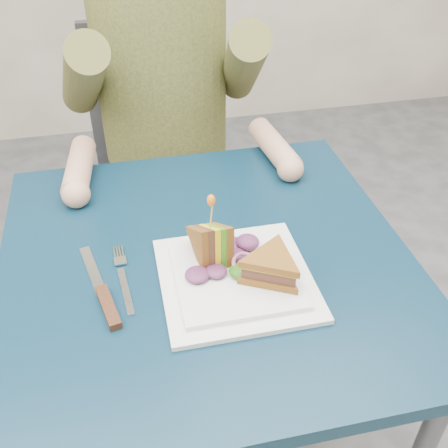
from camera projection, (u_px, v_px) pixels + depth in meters
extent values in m
cube|color=black|center=(207.00, 262.00, 0.97)|extent=(0.75, 0.75, 0.03)
cylinder|color=#595B5E|center=(69.00, 304.00, 1.39)|extent=(0.04, 0.04, 0.70)
cylinder|color=#595B5E|center=(298.00, 269.00, 1.50)|extent=(0.04, 0.04, 0.70)
cube|color=#47474C|center=(170.00, 194.00, 1.62)|extent=(0.42, 0.40, 0.04)
cube|color=#47474C|center=(157.00, 94.00, 1.61)|extent=(0.42, 0.03, 0.46)
cylinder|color=#47474C|center=(124.00, 295.00, 1.61)|extent=(0.02, 0.02, 0.43)
cylinder|color=#47474C|center=(238.00, 277.00, 1.67)|extent=(0.02, 0.02, 0.43)
cylinder|color=#47474C|center=(118.00, 228.00, 1.87)|extent=(0.02, 0.02, 0.43)
cylinder|color=#47474C|center=(217.00, 215.00, 1.93)|extent=(0.02, 0.02, 0.43)
cylinder|color=#4D5124|center=(161.00, 64.00, 1.35)|extent=(0.34, 0.34, 0.52)
cylinder|color=brown|center=(83.00, 77.00, 1.24)|extent=(0.15, 0.39, 0.31)
cylinder|color=tan|center=(79.00, 168.00, 1.16)|extent=(0.08, 0.20, 0.06)
sphere|color=tan|center=(76.00, 194.00, 1.08)|extent=(0.06, 0.06, 0.06)
cylinder|color=brown|center=(243.00, 64.00, 1.31)|extent=(0.15, 0.39, 0.31)
cylinder|color=tan|center=(274.00, 147.00, 1.23)|extent=(0.08, 0.20, 0.06)
sphere|color=tan|center=(290.00, 169.00, 1.16)|extent=(0.06, 0.06, 0.06)
cube|color=white|center=(236.00, 279.00, 0.91)|extent=(0.26, 0.26, 0.01)
cube|color=white|center=(236.00, 275.00, 0.90)|extent=(0.21, 0.21, 0.01)
cube|color=silver|center=(126.00, 291.00, 0.89)|extent=(0.02, 0.12, 0.00)
cube|color=silver|center=(120.00, 261.00, 0.95)|extent=(0.02, 0.02, 0.00)
cube|color=silver|center=(114.00, 252.00, 0.97)|extent=(0.00, 0.03, 0.00)
cube|color=silver|center=(117.00, 252.00, 0.97)|extent=(0.00, 0.03, 0.00)
cube|color=silver|center=(120.00, 251.00, 0.97)|extent=(0.00, 0.03, 0.00)
cube|color=silver|center=(122.00, 251.00, 0.97)|extent=(0.00, 0.03, 0.00)
cube|color=silver|center=(93.00, 270.00, 0.93)|extent=(0.05, 0.14, 0.00)
cube|color=black|center=(108.00, 307.00, 0.85)|extent=(0.04, 0.10, 0.01)
cylinder|color=silver|center=(104.00, 294.00, 0.87)|extent=(0.01, 0.01, 0.00)
cylinder|color=silver|center=(112.00, 314.00, 0.83)|extent=(0.01, 0.01, 0.00)
cylinder|color=tan|center=(211.00, 214.00, 0.87)|extent=(0.01, 0.01, 0.06)
ellipsoid|color=orange|center=(211.00, 200.00, 0.85)|extent=(0.01, 0.01, 0.02)
torus|color=#9E4C7A|center=(244.00, 263.00, 0.90)|extent=(0.04, 0.04, 0.02)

